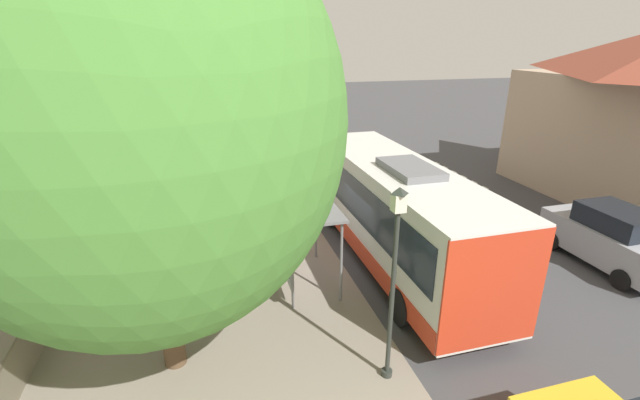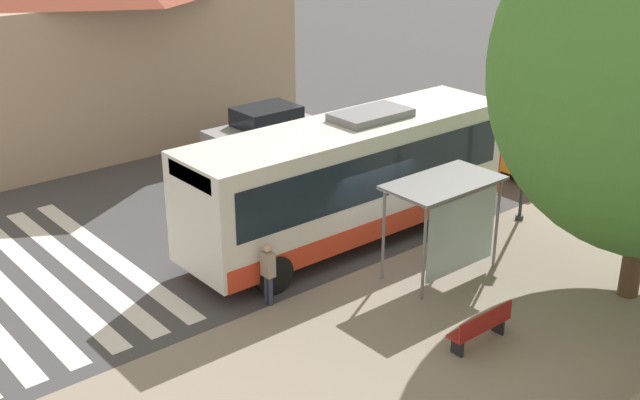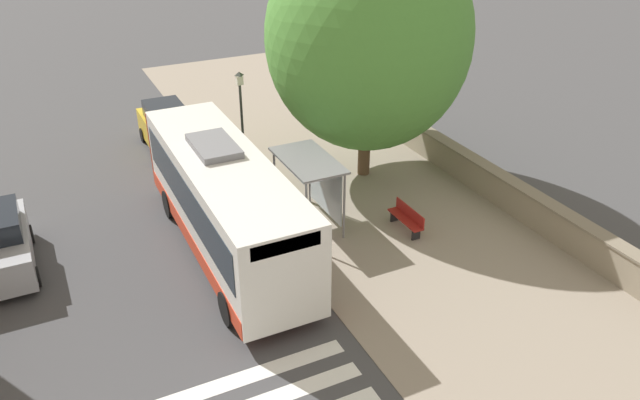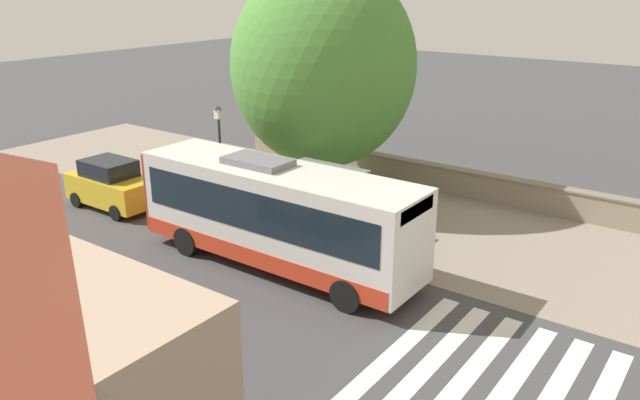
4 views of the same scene
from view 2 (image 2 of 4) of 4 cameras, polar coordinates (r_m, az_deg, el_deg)
name	(u,v)px [view 2 (image 2 of 4)]	position (r m, az deg, el deg)	size (l,w,h in m)	color
ground_plane	(387,260)	(21.67, 4.79, -4.24)	(120.00, 120.00, 0.00)	#424244
sidewalk_plaza	(525,327)	(19.15, 14.34, -8.74)	(9.00, 44.00, 0.02)	gray
crosswalk_stripes	(24,282)	(21.80, -20.33, -5.50)	(9.00, 5.25, 0.01)	silver
background_building	(91,28)	(32.26, -15.94, 11.66)	(8.22, 14.24, 8.07)	tan
bus	(350,177)	(22.12, 2.15, 1.67)	(2.66, 10.07, 3.60)	silver
bus_shelter	(448,200)	(20.15, 9.08, 0.03)	(1.69, 3.02, 2.56)	slate
pedestrian	(268,270)	(19.07, -3.71, -4.96)	(0.34, 0.22, 1.61)	#2D3347
bench	(481,326)	(18.03, 11.38, -8.80)	(0.40, 1.72, 0.88)	maroon
street_lamp_near	(528,136)	(23.81, 14.56, 4.46)	(0.28, 0.28, 4.47)	#2D332D
parked_car_behind_bus	(552,143)	(28.85, 16.17, 3.94)	(1.95, 4.04, 2.05)	gold
parked_car_far_lane	(265,135)	(28.62, -3.92, 4.60)	(1.98, 4.20, 2.00)	#9EA0A8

